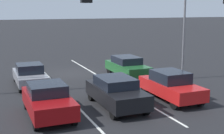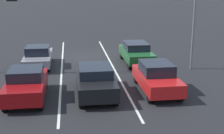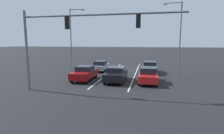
# 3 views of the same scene
# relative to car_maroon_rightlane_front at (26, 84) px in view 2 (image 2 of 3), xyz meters

# --- Properties ---
(ground_plane) EXTENTS (240.00, 240.00, 0.00)m
(ground_plane) POSITION_rel_car_maroon_rightlane_front_xyz_m (-3.38, -8.92, -0.77)
(ground_plane) COLOR black
(lane_stripe_left_divider) EXTENTS (0.12, 18.58, 0.01)m
(lane_stripe_left_divider) POSITION_rel_car_maroon_rightlane_front_xyz_m (-5.13, -5.63, -0.77)
(lane_stripe_left_divider) COLOR silver
(lane_stripe_left_divider) RESTS_ON ground_plane
(lane_stripe_center_divider) EXTENTS (0.12, 18.58, 0.01)m
(lane_stripe_center_divider) POSITION_rel_car_maroon_rightlane_front_xyz_m (-1.63, -5.63, -0.77)
(lane_stripe_center_divider) COLOR silver
(lane_stripe_center_divider) RESTS_ON ground_plane
(car_maroon_rightlane_front) EXTENTS (1.86, 4.11, 1.53)m
(car_maroon_rightlane_front) POSITION_rel_car_maroon_rightlane_front_xyz_m (0.00, 0.00, 0.00)
(car_maroon_rightlane_front) COLOR maroon
(car_maroon_rightlane_front) RESTS_ON ground_plane
(car_red_leftlane_front) EXTENTS (1.78, 4.23, 1.56)m
(car_red_leftlane_front) POSITION_rel_car_maroon_rightlane_front_xyz_m (-6.74, -0.19, 0.01)
(car_red_leftlane_front) COLOR red
(car_red_leftlane_front) RESTS_ON ground_plane
(car_black_midlane_front) EXTENTS (1.89, 4.29, 1.52)m
(car_black_midlane_front) POSITION_rel_car_maroon_rightlane_front_xyz_m (-3.45, -0.07, 0.01)
(car_black_midlane_front) COLOR black
(car_black_midlane_front) RESTS_ON ground_plane
(car_gray_rightlane_second) EXTENTS (1.78, 4.14, 1.44)m
(car_gray_rightlane_second) POSITION_rel_car_maroon_rightlane_front_xyz_m (-0.03, -6.22, -0.06)
(car_gray_rightlane_second) COLOR gray
(car_gray_rightlane_second) RESTS_ON ground_plane
(car_darkgreen_leftlane_second) EXTENTS (1.81, 4.33, 1.49)m
(car_darkgreen_leftlane_second) POSITION_rel_car_maroon_rightlane_front_xyz_m (-6.92, -6.15, 0.02)
(car_darkgreen_leftlane_second) COLOR #1E5928
(car_darkgreen_leftlane_second) RESTS_ON ground_plane
(traffic_signal_gantry) EXTENTS (12.69, 0.37, 6.64)m
(traffic_signal_gantry) POSITION_rel_car_maroon_rightlane_front_xyz_m (-0.63, 4.65, 4.12)
(traffic_signal_gantry) COLOR slate
(traffic_signal_gantry) RESTS_ON ground_plane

